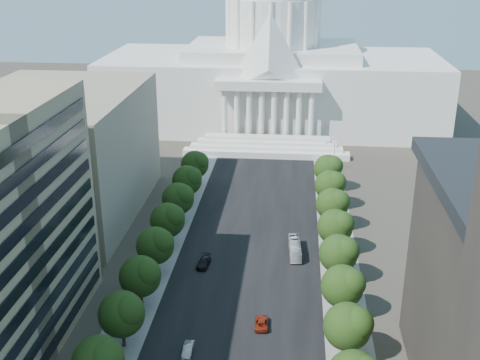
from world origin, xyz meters
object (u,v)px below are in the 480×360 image
(car_dark_b, at_px, (204,262))
(city_bus, at_px, (295,248))
(car_silver, at_px, (188,350))
(car_red, at_px, (262,323))

(car_dark_b, relative_size, city_bus, 0.53)
(car_silver, height_order, car_dark_b, car_dark_b)
(car_red, xyz_separation_m, city_bus, (5.51, 26.98, 0.71))
(car_silver, bearing_deg, city_bus, 64.15)
(city_bus, bearing_deg, car_dark_b, -163.20)
(car_dark_b, bearing_deg, city_bus, 25.62)
(car_red, relative_size, city_bus, 0.50)
(car_dark_b, distance_m, city_bus, 19.89)
(car_red, height_order, city_bus, city_bus)
(car_red, bearing_deg, car_silver, 34.56)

